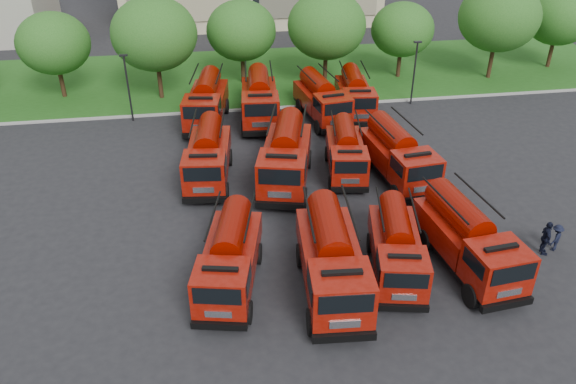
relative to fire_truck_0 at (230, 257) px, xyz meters
name	(u,v)px	position (x,y,z in m)	size (l,w,h in m)	color
ground	(303,239)	(3.93, 3.05, -1.54)	(140.00, 140.00, 0.00)	black
lawn	(253,75)	(3.93, 29.05, -1.48)	(70.00, 16.00, 0.12)	#1B4813
curb	(263,108)	(3.93, 20.95, -1.47)	(70.00, 0.30, 0.14)	gray
tree_1	(54,43)	(-12.07, 26.05, 3.01)	(5.71, 5.71, 6.98)	#382314
tree_2	(154,34)	(-4.07, 24.55, 3.81)	(6.72, 6.72, 8.22)	#382314
tree_3	(241,31)	(2.93, 27.05, 3.14)	(5.88, 5.88, 7.19)	#382314
tree_4	(327,25)	(9.93, 25.55, 3.68)	(6.55, 6.55, 8.01)	#382314
tree_5	(402,29)	(16.93, 26.55, 2.81)	(5.46, 5.46, 6.68)	#382314
tree_6	(499,17)	(24.93, 25.05, 3.95)	(6.89, 6.89, 8.42)	#382314
tree_7	(559,16)	(31.93, 27.05, 3.28)	(6.05, 6.05, 7.39)	#382314
lamp_post_0	(128,84)	(-6.07, 20.25, 1.36)	(0.60, 0.25, 5.11)	black
lamp_post_1	(415,69)	(15.93, 20.25, 1.36)	(0.60, 0.25, 5.11)	black
fire_truck_0	(230,257)	(0.00, 0.00, 0.00)	(3.67, 7.06, 3.06)	black
fire_truck_1	(332,259)	(4.50, -1.06, 0.17)	(3.18, 7.62, 3.39)	black
fire_truck_2	(397,247)	(7.78, -0.29, -0.09)	(3.42, 6.65, 2.89)	black
fire_truck_3	(468,239)	(11.22, -0.43, 0.09)	(3.21, 7.33, 3.24)	black
fire_truck_4	(208,155)	(-0.63, 10.27, 0.08)	(3.23, 7.31, 3.22)	black
fire_truck_5	(286,156)	(3.98, 9.18, 0.24)	(4.43, 8.17, 3.54)	black
fire_truck_6	(346,151)	(7.87, 9.83, -0.09)	(3.15, 6.61, 2.89)	black
fire_truck_7	(398,155)	(10.77, 8.52, 0.10)	(3.23, 7.39, 3.26)	black
fire_truck_8	(207,101)	(-0.45, 18.95, 0.16)	(3.68, 7.75, 3.39)	black
fire_truck_9	(260,99)	(3.48, 18.79, 0.19)	(3.27, 7.75, 3.44)	black
fire_truck_10	(322,99)	(8.10, 18.33, 0.06)	(3.37, 7.26, 3.18)	black
fire_truck_11	(355,94)	(10.85, 19.02, 0.03)	(3.12, 7.07, 3.12)	black
firefighter_0	(385,287)	(7.04, -1.35, -1.54)	(0.58, 0.42, 1.59)	#A41A0C
firefighter_1	(318,301)	(3.76, -1.79, -1.54)	(0.87, 0.48, 1.79)	#A41A0C
firefighter_2	(542,253)	(15.62, -0.06, -1.54)	(1.09, 0.62, 1.86)	black
firefighter_3	(553,249)	(16.34, 0.15, -1.54)	(0.95, 0.49, 1.47)	black
firefighter_4	(216,198)	(-0.35, 7.87, -1.54)	(0.72, 0.47, 1.48)	black
firefighter_5	(414,178)	(11.96, 8.42, -1.54)	(1.40, 0.60, 1.50)	black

